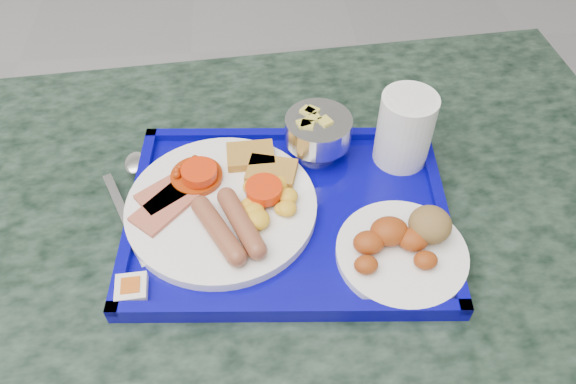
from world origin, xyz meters
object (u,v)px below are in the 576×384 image
at_px(table, 258,303).
at_px(bread_plate, 405,244).
at_px(tray, 288,215).
at_px(fruit_bowl, 318,130).
at_px(juice_cup, 405,127).
at_px(main_plate, 225,202).

xyz_separation_m(table, bread_plate, (0.18, -0.06, 0.22)).
bearing_deg(tray, fruit_bowl, 64.61).
distance_m(tray, juice_cup, 0.20).
bearing_deg(juice_cup, table, -154.58).
distance_m(bread_plate, juice_cup, 0.17).
bearing_deg(bread_plate, tray, 150.72).
relative_size(main_plate, juice_cup, 2.34).
xyz_separation_m(table, main_plate, (-0.03, 0.03, 0.21)).
distance_m(bread_plate, fruit_bowl, 0.20).
distance_m(main_plate, bread_plate, 0.23).
bearing_deg(bread_plate, main_plate, 157.42).
xyz_separation_m(main_plate, fruit_bowl, (0.13, 0.09, 0.03)).
relative_size(table, juice_cup, 11.40).
xyz_separation_m(tray, main_plate, (-0.08, 0.01, 0.02)).
distance_m(tray, main_plate, 0.08).
bearing_deg(bread_plate, table, 161.36).
bearing_deg(bread_plate, fruit_bowl, 114.44).
xyz_separation_m(tray, bread_plate, (0.13, -0.08, 0.02)).
xyz_separation_m(main_plate, bread_plate, (0.21, -0.09, 0.00)).
distance_m(table, juice_cup, 0.35).
bearing_deg(table, tray, 16.53).
xyz_separation_m(bread_plate, fruit_bowl, (-0.08, 0.18, 0.03)).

